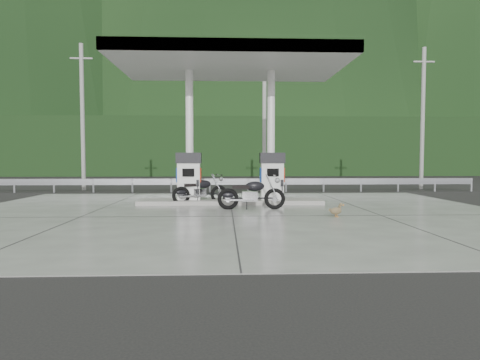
{
  "coord_description": "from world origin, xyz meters",
  "views": [
    {
      "loc": [
        -0.25,
        -12.9,
        1.73
      ],
      "look_at": [
        0.3,
        1.0,
        1.0
      ],
      "focal_mm": 30.0,
      "sensor_mm": 36.0,
      "label": 1
    }
  ],
  "objects_px": {
    "duck": "(336,211)",
    "gas_pump_left": "(189,176)",
    "motorcycle_left": "(200,191)",
    "gas_pump_right": "(272,176)",
    "motorcycle_right": "(251,194)"
  },
  "relations": [
    {
      "from": "gas_pump_left",
      "to": "motorcycle_left",
      "type": "distance_m",
      "value": 0.72
    },
    {
      "from": "gas_pump_right",
      "to": "motorcycle_left",
      "type": "distance_m",
      "value": 2.82
    },
    {
      "from": "motorcycle_left",
      "to": "motorcycle_right",
      "type": "distance_m",
      "value": 2.55
    },
    {
      "from": "gas_pump_left",
      "to": "duck",
      "type": "bearing_deg",
      "value": -39.09
    },
    {
      "from": "motorcycle_right",
      "to": "duck",
      "type": "xyz_separation_m",
      "value": [
        2.36,
        -1.93,
        -0.34
      ]
    },
    {
      "from": "gas_pump_left",
      "to": "duck",
      "type": "relative_size",
      "value": 3.71
    },
    {
      "from": "gas_pump_left",
      "to": "gas_pump_right",
      "type": "height_order",
      "value": "same"
    },
    {
      "from": "gas_pump_right",
      "to": "gas_pump_left",
      "type": "bearing_deg",
      "value": 180.0
    },
    {
      "from": "gas_pump_right",
      "to": "motorcycle_right",
      "type": "xyz_separation_m",
      "value": [
        -0.92,
        -1.84,
        -0.54
      ]
    },
    {
      "from": "motorcycle_left",
      "to": "duck",
      "type": "bearing_deg",
      "value": -62.36
    },
    {
      "from": "motorcycle_left",
      "to": "motorcycle_right",
      "type": "relative_size",
      "value": 0.95
    },
    {
      "from": "gas_pump_left",
      "to": "motorcycle_left",
      "type": "relative_size",
      "value": 0.87
    },
    {
      "from": "gas_pump_left",
      "to": "gas_pump_right",
      "type": "xyz_separation_m",
      "value": [
        3.2,
        0.0,
        0.0
      ]
    },
    {
      "from": "duck",
      "to": "gas_pump_left",
      "type": "bearing_deg",
      "value": 116.23
    },
    {
      "from": "gas_pump_right",
      "to": "motorcycle_left",
      "type": "bearing_deg",
      "value": -178.38
    }
  ]
}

